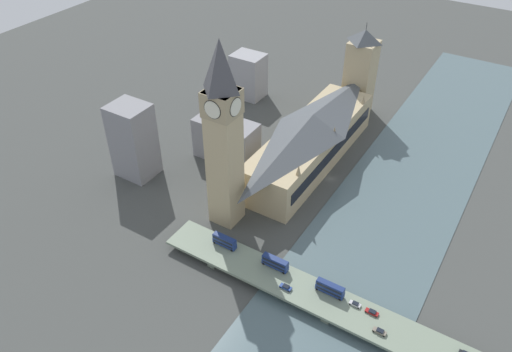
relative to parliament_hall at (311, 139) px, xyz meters
name	(u,v)px	position (x,y,z in m)	size (l,w,h in m)	color
ground_plane	(331,179)	(-15.64, 8.00, -13.65)	(600.00, 600.00, 0.00)	#424442
river_water	(397,202)	(-49.23, 8.00, -13.50)	(55.17, 360.00, 0.30)	#4C6066
parliament_hall	(311,139)	(0.00, 0.00, 0.00)	(25.74, 96.07, 27.53)	tan
clock_tower	(223,134)	(11.60, 57.78, 30.45)	(12.70, 12.70, 83.18)	tan
victoria_tower	(360,73)	(0.05, -59.45, 11.27)	(14.84, 14.84, 53.84)	tan
road_bridge	(333,305)	(-49.23, 79.20, -10.21)	(142.35, 15.33, 4.31)	#5D6A59
double_decker_bus_lead	(330,288)	(-46.22, 75.80, -6.61)	(10.89, 2.50, 4.98)	navy
double_decker_bus_mid	(225,241)	(0.17, 76.06, -6.58)	(10.35, 2.55, 5.02)	navy
double_decker_bus_rear	(275,262)	(-22.94, 75.38, -6.64)	(10.79, 2.66, 4.89)	navy
car_northbound_lead	(286,287)	(-31.47, 82.29, -8.60)	(4.54, 1.93, 1.49)	navy
car_northbound_mid	(380,331)	(-67.83, 82.23, -8.61)	(4.64, 1.82, 1.47)	slate
car_northbound_tail	(372,312)	(-62.70, 76.09, -8.66)	(4.76, 1.81, 1.37)	maroon
car_southbound_lead	(355,304)	(-56.27, 75.93, -8.67)	(4.20, 1.77, 1.31)	silver
city_block_west	(133,141)	(67.93, 53.23, 5.13)	(18.03, 15.83, 37.56)	gray
city_block_center	(248,76)	(64.17, -42.77, -0.16)	(18.82, 15.21, 26.98)	#939399
city_block_east	(226,140)	(37.93, 19.45, -2.99)	(32.11, 15.32, 21.33)	gray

